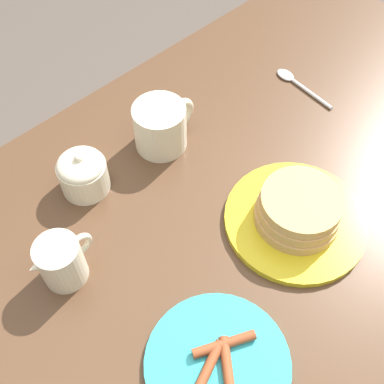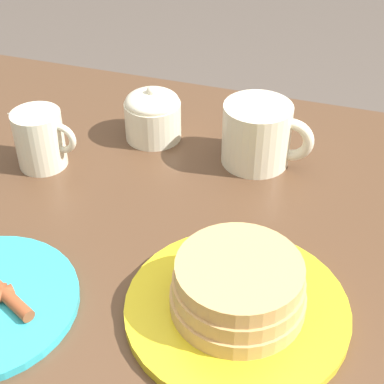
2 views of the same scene
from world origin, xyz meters
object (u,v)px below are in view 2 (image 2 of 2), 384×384
at_px(creamer_pitcher, 39,138).
at_px(coffee_mug, 259,134).
at_px(pancake_plate, 238,295).
at_px(sugar_bowl, 153,114).

bearing_deg(creamer_pitcher, coffee_mug, 19.43).
relative_size(pancake_plate, coffee_mug, 1.84).
height_order(pancake_plate, coffee_mug, coffee_mug).
relative_size(coffee_mug, creamer_pitcher, 1.22).
distance_m(pancake_plate, creamer_pitcher, 0.37).
bearing_deg(sugar_bowl, pancake_plate, -55.10).
bearing_deg(sugar_bowl, creamer_pitcher, -136.61).
bearing_deg(coffee_mug, creamer_pitcher, -160.57).
relative_size(creamer_pitcher, sugar_bowl, 1.24).
bearing_deg(pancake_plate, creamer_pitcher, 151.22).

